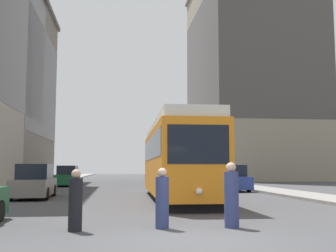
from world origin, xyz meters
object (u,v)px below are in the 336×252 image
Objects in this scene: parked_car_right_far at (230,179)px; pedestrian_crossing_near at (75,202)px; streetcar at (176,158)px; parked_car_left_near at (35,182)px; parked_car_left_mid at (67,177)px; transit_bus at (186,165)px; pedestrian_on_sidewalk at (162,200)px; pedestrian_crossing_far at (231,197)px.

parked_car_right_far is 2.82× the size of pedestrian_crossing_near.
pedestrian_crossing_near is (-8.97, -17.41, -0.11)m from parked_car_right_far.
parked_car_left_near is at bearing 164.80° from streetcar.
parked_car_left_mid reaches higher than pedestrian_crossing_near.
transit_bus is 19.99m from parked_car_left_near.
pedestrian_on_sidewalk is (5.59, -11.84, -0.10)m from parked_car_left_near.
streetcar reaches higher than pedestrian_crossing_near.
pedestrian_crossing_near is (-7.68, -28.68, -1.21)m from transit_bus.
pedestrian_crossing_near is 2.26m from pedestrian_on_sidewalk.
parked_car_right_far is (4.92, 7.57, -1.26)m from streetcar.
pedestrian_on_sidewalk is (-1.79, -9.64, -1.35)m from streetcar.
streetcar is at bearing -65.53° from parked_car_left_mid.
parked_car_right_far reaches higher than pedestrian_crossing_near.
parked_car_left_mid is 2.89× the size of pedestrian_crossing_near.
pedestrian_crossing_near is at bearing -110.99° from streetcar.
parked_car_right_far is at bearing 58.31° from streetcar.
streetcar is at bearing -98.67° from transit_bus.
pedestrian_crossing_near is at bearing -81.94° from parked_car_left_mid.
pedestrian_crossing_near is (-4.04, -9.85, -1.37)m from streetcar.
transit_bus is at bearing -86.49° from parked_car_right_far.
parked_car_left_mid is (-7.38, 16.97, -1.26)m from streetcar.
pedestrian_crossing_near is 0.89× the size of pedestrian_crossing_far.
pedestrian_on_sidewalk is at bearing -99.16° from streetcar.
parked_car_right_far reaches higher than pedestrian_crossing_far.
parked_car_left_near is at bearing 66.07° from pedestrian_crossing_far.
transit_bus is (3.64, 18.83, -0.15)m from streetcar.
parked_car_right_far is 18.48m from pedestrian_on_sidewalk.
streetcar is 18.55m from parked_car_left_mid.
pedestrian_crossing_far is (4.14, 0.14, 0.09)m from pedestrian_crossing_near.
streetcar is at bearing -160.94° from pedestrian_crossing_near.
parked_car_left_near reaches higher than pedestrian_on_sidewalk.
parked_car_left_near is 1.12× the size of parked_car_right_far.
pedestrian_on_sidewalk reaches higher than pedestrian_crossing_near.
parked_car_left_near reaches higher than pedestrian_crossing_near.
parked_car_right_far is 2.52× the size of pedestrian_crossing_far.
parked_car_left_mid is at bearing -40.40° from parked_car_right_far.
transit_bus is at bearing 80.40° from streetcar.
pedestrian_crossing_far is (-3.54, -28.54, -1.13)m from transit_bus.
parked_car_left_mid reaches higher than pedestrian_crossing_far.
pedestrian_crossing_near is (3.33, -26.82, -0.11)m from parked_car_left_mid.
parked_car_left_mid is at bearing 88.11° from parked_car_left_near.
parked_car_left_near and parked_car_left_mid have the same top height.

